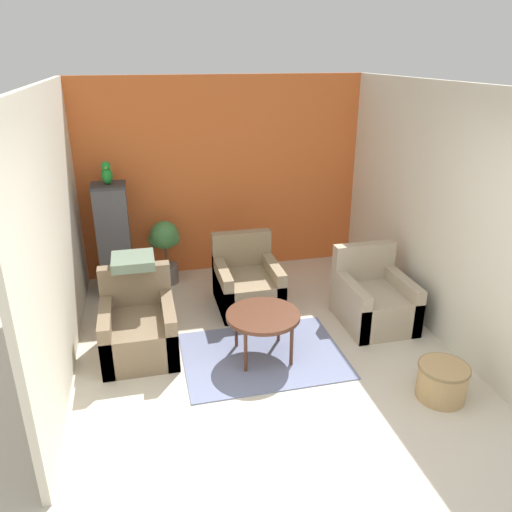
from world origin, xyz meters
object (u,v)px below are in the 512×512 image
Objects in this scene: coffee_table at (263,318)px; armchair_left at (139,329)px; potted_plant at (165,245)px; wicker_basket at (442,381)px; birdcage at (114,240)px; armchair_middle at (247,284)px; armchair_right at (373,300)px; parrot at (107,174)px.

coffee_table is 0.86× the size of armchair_left.
wicker_basket is (2.22, -3.04, -0.36)m from potted_plant.
birdcage reaches higher than coffee_table.
birdcage is at bearing 152.76° from armchair_middle.
coffee_table is 0.53× the size of birdcage.
potted_plant is (-0.82, 2.03, 0.08)m from coffee_table.
armchair_left reaches higher than coffee_table.
armchair_middle is at bearing 30.31° from armchair_left.
armchair_left reaches higher than wicker_basket.
armchair_right is 3.27m from birdcage.
parrot reaches higher than birdcage.
coffee_table is at bearing -164.13° from armchair_right.
parrot is (-1.45, 1.94, 1.10)m from coffee_table.
wicker_basket is (2.84, -2.95, -0.52)m from birdcage.
potted_plant is 1.90× the size of wicker_basket.
potted_plant is at bearing 8.00° from birdcage.
potted_plant reaches higher than wicker_basket.
parrot is at bearing 90.00° from birdcage.
potted_plant reaches higher than armchair_right.
armchair_right is at bearing -28.38° from birdcage.
birdcage is at bearing 151.62° from armchair_right.
parrot is (0.00, 0.00, 0.85)m from birdcage.
wicker_basket is (1.30, -2.16, -0.09)m from armchair_middle.
coffee_table is 0.86× the size of armchair_middle.
armchair_middle is at bearing -44.00° from potted_plant.
armchair_right is 1.42m from wicker_basket.
birdcage reaches higher than wicker_basket.
birdcage is 0.65m from potted_plant.
armchair_right is 1.00× the size of armchair_middle.
potted_plant is at bearing 112.07° from coffee_table.
armchair_left is 1.00× the size of armchair_middle.
armchair_right is 0.61× the size of birdcage.
armchair_left is 1.00× the size of armchair_right.
coffee_table is at bearing -53.22° from birdcage.
wicker_basket is (-0.01, -1.41, -0.09)m from armchair_right.
wicker_basket is at bearing -36.01° from coffee_table.
armchair_left and armchair_right have the same top height.
armchair_right is at bearing -28.41° from parrot.
wicker_basket is at bearing -58.87° from armchair_middle.
armchair_middle is at bearing 150.32° from armchair_right.
coffee_table is 1.29m from armchair_left.
birdcage is (-0.23, 1.56, 0.43)m from armchair_left.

